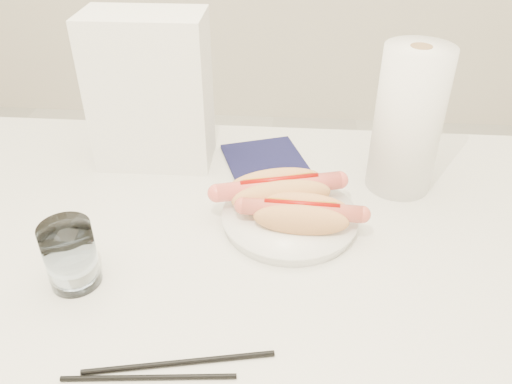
# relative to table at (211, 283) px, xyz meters

# --- Properties ---
(table) EXTENTS (1.20, 0.80, 0.75)m
(table) POSITION_rel_table_xyz_m (0.00, 0.00, 0.00)
(table) COLOR silver
(table) RESTS_ON ground
(plate) EXTENTS (0.20, 0.20, 0.02)m
(plate) POSITION_rel_table_xyz_m (0.11, 0.08, 0.07)
(plate) COLOR white
(plate) RESTS_ON table
(hotdog_left) EXTENTS (0.19, 0.11, 0.05)m
(hotdog_left) POSITION_rel_table_xyz_m (0.10, 0.10, 0.10)
(hotdog_left) COLOR #EBA35E
(hotdog_left) RESTS_ON plate
(hotdog_right) EXTENTS (0.17, 0.07, 0.05)m
(hotdog_right) POSITION_rel_table_xyz_m (0.13, 0.05, 0.10)
(hotdog_right) COLOR #EA9D5B
(hotdog_right) RESTS_ON plate
(water_glass) EXTENTS (0.07, 0.07, 0.09)m
(water_glass) POSITION_rel_table_xyz_m (-0.17, -0.07, 0.11)
(water_glass) COLOR white
(water_glass) RESTS_ON table
(chopstick_near) EXTENTS (0.19, 0.02, 0.01)m
(chopstick_near) POSITION_rel_table_xyz_m (-0.03, -0.21, 0.06)
(chopstick_near) COLOR black
(chopstick_near) RESTS_ON table
(chopstick_far) EXTENTS (0.21, 0.05, 0.01)m
(chopstick_far) POSITION_rel_table_xyz_m (-0.00, -0.19, 0.06)
(chopstick_far) COLOR black
(chopstick_far) RESTS_ON table
(napkin_box) EXTENTS (0.20, 0.11, 0.27)m
(napkin_box) POSITION_rel_table_xyz_m (-0.13, 0.25, 0.19)
(napkin_box) COLOR white
(napkin_box) RESTS_ON table
(navy_napkin) EXTENTS (0.17, 0.17, 0.01)m
(navy_napkin) POSITION_rel_table_xyz_m (0.06, 0.26, 0.06)
(navy_napkin) COLOR #111237
(navy_napkin) RESTS_ON table
(paper_towel_roll) EXTENTS (0.12, 0.12, 0.24)m
(paper_towel_roll) POSITION_rel_table_xyz_m (0.29, 0.20, 0.18)
(paper_towel_roll) COLOR white
(paper_towel_roll) RESTS_ON table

